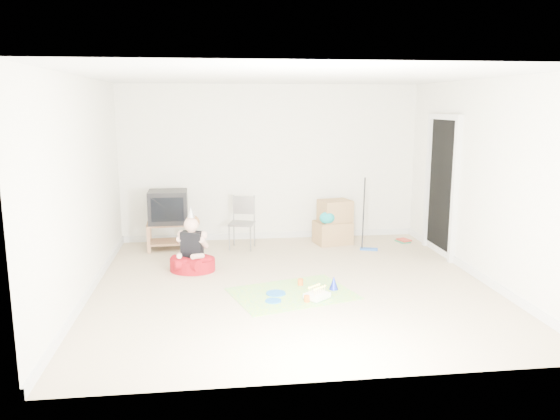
{
  "coord_description": "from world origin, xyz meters",
  "views": [
    {
      "loc": [
        -0.98,
        -6.61,
        2.28
      ],
      "look_at": [
        -0.1,
        0.4,
        0.9
      ],
      "focal_mm": 35.0,
      "sensor_mm": 36.0,
      "label": 1
    }
  ],
  "objects": [
    {
      "name": "book_pile",
      "position": [
        2.18,
        1.94,
        0.02
      ],
      "size": [
        0.23,
        0.26,
        0.05
      ],
      "color": "#27764D",
      "rests_on": "ground"
    },
    {
      "name": "blue_plate_near",
      "position": [
        -0.24,
        -0.33,
        0.01
      ],
      "size": [
        0.3,
        0.3,
        0.01
      ],
      "primitive_type": "cylinder",
      "rotation": [
        0.0,
        0.0,
        0.28
      ],
      "color": "blue",
      "rests_on": "party_mat"
    },
    {
      "name": "orange_cup_near",
      "position": [
        0.11,
        -0.05,
        0.05
      ],
      "size": [
        0.1,
        0.1,
        0.08
      ],
      "primitive_type": "cylinder",
      "rotation": [
        0.0,
        0.0,
        0.62
      ],
      "color": "orange",
      "rests_on": "party_mat"
    },
    {
      "name": "cardboard_boxes",
      "position": [
        0.99,
        2.01,
        0.35
      ],
      "size": [
        0.65,
        0.56,
        0.72
      ],
      "color": "#A57E50",
      "rests_on": "ground"
    },
    {
      "name": "birthday_cake",
      "position": [
        0.22,
        -0.57,
        0.04
      ],
      "size": [
        0.34,
        0.33,
        0.14
      ],
      "color": "white",
      "rests_on": "party_mat"
    },
    {
      "name": "tv_stand",
      "position": [
        -1.68,
        1.97,
        0.26
      ],
      "size": [
        0.71,
        0.47,
        0.43
      ],
      "color": "#946343",
      "rests_on": "ground"
    },
    {
      "name": "orange_cup_far",
      "position": [
        0.08,
        -0.65,
        0.04
      ],
      "size": [
        0.07,
        0.07,
        0.08
      ],
      "primitive_type": "cylinder",
      "rotation": [
        0.0,
        0.0,
        -0.12
      ],
      "color": "orange",
      "rests_on": "party_mat"
    },
    {
      "name": "ground",
      "position": [
        0.0,
        0.0,
        0.0
      ],
      "size": [
        5.0,
        5.0,
        0.0
      ],
      "primitive_type": "plane",
      "color": "#CAB391",
      "rests_on": "ground"
    },
    {
      "name": "seated_woman",
      "position": [
        -1.28,
        0.77,
        0.2
      ],
      "size": [
        0.78,
        0.78,
        0.91
      ],
      "color": "#9F0E17",
      "rests_on": "ground"
    },
    {
      "name": "party_mat",
      "position": [
        -0.04,
        -0.34,
        0.0
      ],
      "size": [
        1.65,
        1.39,
        0.01
      ],
      "primitive_type": "cube",
      "rotation": [
        0.0,
        0.0,
        0.29
      ],
      "color": "#FF357E",
      "rests_on": "ground"
    },
    {
      "name": "floor_mop",
      "position": [
        1.46,
        1.51,
        0.26
      ],
      "size": [
        0.29,
        0.36,
        1.12
      ],
      "color": "#2456B4",
      "rests_on": "ground"
    },
    {
      "name": "blue_plate_far",
      "position": [
        -0.3,
        -0.59,
        0.01
      ],
      "size": [
        0.27,
        0.27,
        0.01
      ],
      "primitive_type": "cylinder",
      "rotation": [
        0.0,
        0.0,
        0.58
      ],
      "color": "blue",
      "rests_on": "party_mat"
    },
    {
      "name": "doorway_recess",
      "position": [
        2.48,
        1.2,
        1.02
      ],
      "size": [
        0.02,
        0.9,
        2.05
      ],
      "primitive_type": "cube",
      "color": "black",
      "rests_on": "ground"
    },
    {
      "name": "folding_chair",
      "position": [
        -0.53,
        1.86,
        0.41
      ],
      "size": [
        0.46,
        0.45,
        0.84
      ],
      "color": "gray",
      "rests_on": "ground"
    },
    {
      "name": "crt_tv",
      "position": [
        -1.68,
        1.97,
        0.69
      ],
      "size": [
        0.61,
        0.51,
        0.52
      ],
      "primitive_type": "cube",
      "rotation": [
        0.0,
        0.0,
        0.02
      ],
      "color": "black",
      "rests_on": "tv_stand"
    },
    {
      "name": "blue_party_hat",
      "position": [
        0.49,
        -0.26,
        0.09
      ],
      "size": [
        0.12,
        0.12,
        0.17
      ],
      "primitive_type": "cone",
      "rotation": [
        0.0,
        0.0,
        -0.07
      ],
      "color": "#1827AC",
      "rests_on": "party_mat"
    }
  ]
}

